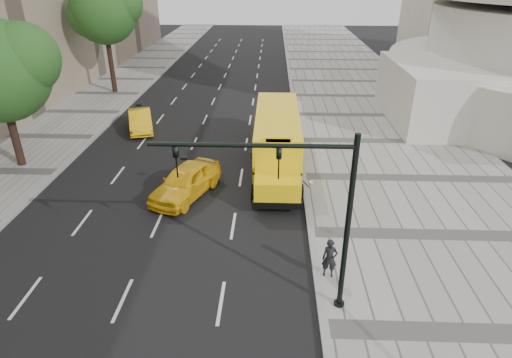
{
  "coord_description": "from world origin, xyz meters",
  "views": [
    {
      "loc": [
        4.18,
        -21.45,
        10.58
      ],
      "look_at": [
        3.5,
        -4.0,
        1.9
      ],
      "focal_mm": 30.0,
      "sensor_mm": 36.0,
      "label": 1
    }
  ],
  "objects_px": {
    "tree_c": "(104,10)",
    "school_bus": "(277,135)",
    "traffic_signal": "(304,204)",
    "pedestrian": "(330,258)",
    "taxi_far": "(140,121)",
    "taxi_near": "(186,181)"
  },
  "relations": [
    {
      "from": "pedestrian",
      "to": "school_bus",
      "type": "bearing_deg",
      "value": 105.52
    },
    {
      "from": "school_bus",
      "to": "pedestrian",
      "type": "xyz_separation_m",
      "value": [
        1.9,
        -10.63,
        -0.83
      ]
    },
    {
      "from": "school_bus",
      "to": "taxi_near",
      "type": "height_order",
      "value": "school_bus"
    },
    {
      "from": "taxi_near",
      "to": "traffic_signal",
      "type": "bearing_deg",
      "value": -34.01
    },
    {
      "from": "school_bus",
      "to": "taxi_far",
      "type": "relative_size",
      "value": 2.65
    },
    {
      "from": "pedestrian",
      "to": "traffic_signal",
      "type": "height_order",
      "value": "traffic_signal"
    },
    {
      "from": "school_bus",
      "to": "traffic_signal",
      "type": "height_order",
      "value": "traffic_signal"
    },
    {
      "from": "tree_c",
      "to": "taxi_far",
      "type": "bearing_deg",
      "value": -62.54
    },
    {
      "from": "school_bus",
      "to": "pedestrian",
      "type": "distance_m",
      "value": 10.84
    },
    {
      "from": "pedestrian",
      "to": "traffic_signal",
      "type": "bearing_deg",
      "value": -122.65
    },
    {
      "from": "school_bus",
      "to": "taxi_far",
      "type": "xyz_separation_m",
      "value": [
        -9.73,
        5.32,
        -1.05
      ]
    },
    {
      "from": "traffic_signal",
      "to": "pedestrian",
      "type": "bearing_deg",
      "value": 51.96
    },
    {
      "from": "taxi_near",
      "to": "school_bus",
      "type": "bearing_deg",
      "value": 64.78
    },
    {
      "from": "taxi_far",
      "to": "pedestrian",
      "type": "distance_m",
      "value": 19.75
    },
    {
      "from": "taxi_near",
      "to": "taxi_far",
      "type": "bearing_deg",
      "value": 139.68
    },
    {
      "from": "taxi_far",
      "to": "traffic_signal",
      "type": "height_order",
      "value": "traffic_signal"
    },
    {
      "from": "tree_c",
      "to": "traffic_signal",
      "type": "height_order",
      "value": "tree_c"
    },
    {
      "from": "taxi_far",
      "to": "tree_c",
      "type": "bearing_deg",
      "value": 99.67
    },
    {
      "from": "tree_c",
      "to": "school_bus",
      "type": "distance_m",
      "value": 22.02
    },
    {
      "from": "tree_c",
      "to": "school_bus",
      "type": "xyz_separation_m",
      "value": [
        14.89,
        -15.27,
        -5.47
      ]
    },
    {
      "from": "tree_c",
      "to": "school_bus",
      "type": "bearing_deg",
      "value": -45.71
    },
    {
      "from": "tree_c",
      "to": "school_bus",
      "type": "relative_size",
      "value": 0.87
    }
  ]
}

